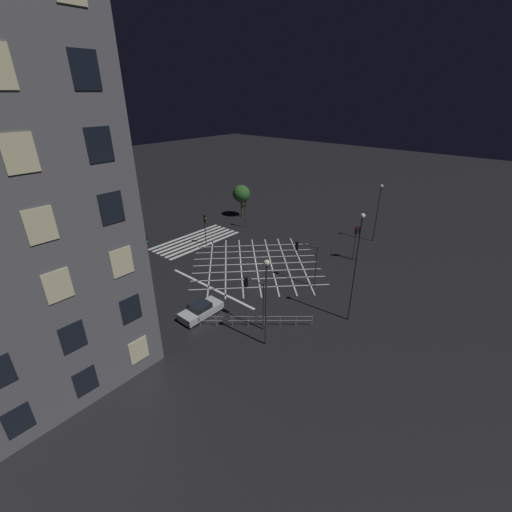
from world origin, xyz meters
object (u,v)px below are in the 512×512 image
object	(u,v)px
traffic_light_nw_cross	(360,236)
street_lamp_east	(357,258)
traffic_light_se_cross	(147,244)
traffic_light_median_north	(306,254)
street_tree_near	(92,241)
street_lamp_far	(378,205)
traffic_light_ne_cross	(254,292)
traffic_light_median_south	(205,224)
traffic_light_nw_main	(355,236)
waiting_car	(201,310)
traffic_light_sw_main	(245,208)
street_tree_far	(241,194)
street_lamp_west	(266,289)

from	to	relation	value
traffic_light_nw_cross	street_lamp_east	world-z (taller)	street_lamp_east
traffic_light_se_cross	traffic_light_median_north	size ratio (longest dim) A/B	0.90
traffic_light_median_north	street_tree_near	distance (m)	23.35
traffic_light_se_cross	street_lamp_far	size ratio (longest dim) A/B	0.53
traffic_light_ne_cross	traffic_light_nw_cross	bearing A→B (deg)	-93.50
traffic_light_ne_cross	traffic_light_median_south	size ratio (longest dim) A/B	1.08
traffic_light_se_cross	street_tree_near	world-z (taller)	street_tree_near
traffic_light_nw_main	waiting_car	world-z (taller)	traffic_light_nw_main
traffic_light_ne_cross	traffic_light_median_north	xyz separation A→B (m)	(-9.03, -0.76, 0.05)
street_lamp_east	street_lamp_far	bearing A→B (deg)	-162.72
traffic_light_sw_main	street_tree_far	size ratio (longest dim) A/B	0.82
street_lamp_east	waiting_car	world-z (taller)	street_lamp_east
traffic_light_nw_cross	traffic_light_sw_main	bearing A→B (deg)	2.31
traffic_light_ne_cross	traffic_light_nw_cross	size ratio (longest dim) A/B	1.05
traffic_light_nw_cross	street_lamp_far	size ratio (longest dim) A/B	0.56
traffic_light_ne_cross	street_tree_far	size ratio (longest dim) A/B	0.88
traffic_light_sw_main	street_lamp_east	xyz separation A→B (m)	(11.04, 22.61, 3.12)
traffic_light_sw_main	traffic_light_median_south	size ratio (longest dim) A/B	1.00
traffic_light_median_north	street_tree_far	xyz separation A→B (m)	(-11.48, -19.71, 0.42)
traffic_light_median_south	street_lamp_far	bearing A→B (deg)	43.98
street_tree_near	traffic_light_se_cross	bearing A→B (deg)	139.20
traffic_light_ne_cross	street_tree_near	world-z (taller)	street_tree_near
street_lamp_far	waiting_car	size ratio (longest dim) A/B	1.90
traffic_light_nw_main	traffic_light_median_south	size ratio (longest dim) A/B	1.03
traffic_light_median_south	street_lamp_east	bearing A→B (deg)	-7.56
traffic_light_sw_main	traffic_light_nw_main	bearing A→B (deg)	91.16
street_tree_near	waiting_car	distance (m)	16.01
traffic_light_se_cross	street_lamp_west	distance (m)	18.91
traffic_light_se_cross	street_tree_near	bearing A→B (deg)	-130.80
traffic_light_nw_main	street_lamp_east	distance (m)	12.90
street_lamp_east	street_tree_far	world-z (taller)	street_lamp_east
traffic_light_median_south	traffic_light_nw_cross	bearing A→B (deg)	26.98
traffic_light_median_south	traffic_light_ne_cross	bearing A→B (deg)	-29.00
street_tree_far	waiting_car	bearing A→B (deg)	35.14
traffic_light_nw_cross	street_tree_far	distance (m)	21.74
traffic_light_median_north	street_lamp_west	bearing A→B (deg)	106.96
traffic_light_nw_cross	waiting_car	world-z (taller)	traffic_light_nw_cross
traffic_light_se_cross	street_lamp_far	bearing A→B (deg)	56.08
traffic_light_median_north	street_lamp_far	distance (m)	15.84
traffic_light_ne_cross	street_tree_near	bearing A→B (deg)	11.45
traffic_light_sw_main	traffic_light_ne_cross	bearing A→B (deg)	44.26
traffic_light_sw_main	traffic_light_ne_cross	distance (m)	23.85
street_lamp_east	traffic_light_sw_main	bearing A→B (deg)	-116.02
traffic_light_se_cross	traffic_light_nw_cross	distance (m)	24.64
traffic_light_se_cross	waiting_car	xyz separation A→B (m)	(2.52, 11.81, -2.29)
street_lamp_far	waiting_car	bearing A→B (deg)	-9.74
traffic_light_median_south	street_tree_far	xyz separation A→B (m)	(-11.53, -4.26, 0.78)
traffic_light_nw_main	street_lamp_far	xyz separation A→B (m)	(-7.34, -0.57, 1.95)
traffic_light_ne_cross	traffic_light_median_south	bearing A→B (deg)	-29.00
traffic_light_sw_main	traffic_light_median_north	bearing A→B (deg)	63.14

